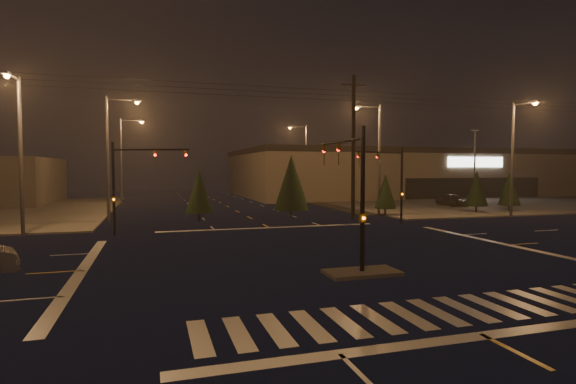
# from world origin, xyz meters

# --- Properties ---
(ground) EXTENTS (140.00, 140.00, 0.00)m
(ground) POSITION_xyz_m (0.00, 0.00, 0.00)
(ground) COLOR black
(ground) RESTS_ON ground
(sidewalk_ne) EXTENTS (36.00, 36.00, 0.12)m
(sidewalk_ne) POSITION_xyz_m (30.00, 30.00, 0.06)
(sidewalk_ne) COLOR #42403B
(sidewalk_ne) RESTS_ON ground
(median_island) EXTENTS (3.00, 1.60, 0.15)m
(median_island) POSITION_xyz_m (0.00, -4.00, 0.07)
(median_island) COLOR #42403B
(median_island) RESTS_ON ground
(crosswalk) EXTENTS (15.00, 2.60, 0.01)m
(crosswalk) POSITION_xyz_m (0.00, -9.00, 0.01)
(crosswalk) COLOR beige
(crosswalk) RESTS_ON ground
(stop_bar_near) EXTENTS (16.00, 0.50, 0.01)m
(stop_bar_near) POSITION_xyz_m (0.00, -11.00, 0.01)
(stop_bar_near) COLOR beige
(stop_bar_near) RESTS_ON ground
(stop_bar_far) EXTENTS (16.00, 0.50, 0.01)m
(stop_bar_far) POSITION_xyz_m (0.00, 11.00, 0.01)
(stop_bar_far) COLOR beige
(stop_bar_far) RESTS_ON ground
(parking_lot) EXTENTS (50.00, 24.00, 0.08)m
(parking_lot) POSITION_xyz_m (35.00, 28.00, 0.04)
(parking_lot) COLOR black
(parking_lot) RESTS_ON ground
(retail_building) EXTENTS (60.20, 28.30, 7.20)m
(retail_building) POSITION_xyz_m (35.00, 45.99, 3.84)
(retail_building) COLOR #756954
(retail_building) RESTS_ON ground
(signal_mast_median) EXTENTS (0.25, 4.59, 6.00)m
(signal_mast_median) POSITION_xyz_m (0.00, -3.07, 3.75)
(signal_mast_median) COLOR black
(signal_mast_median) RESTS_ON ground
(signal_mast_ne) EXTENTS (4.84, 1.86, 6.00)m
(signal_mast_ne) POSITION_xyz_m (9.50, 10.14, 3.79)
(signal_mast_ne) COLOR black
(signal_mast_ne) RESTS_ON ground
(signal_mast_nw) EXTENTS (4.84, 1.86, 6.00)m
(signal_mast_nw) POSITION_xyz_m (-9.50, 10.14, 3.79)
(signal_mast_nw) COLOR black
(signal_mast_nw) RESTS_ON ground
(streetlight_1) EXTENTS (2.77, 0.32, 10.00)m
(streetlight_1) POSITION_xyz_m (-11.18, 18.00, 5.80)
(streetlight_1) COLOR #38383A
(streetlight_1) RESTS_ON ground
(streetlight_2) EXTENTS (2.77, 0.32, 10.00)m
(streetlight_2) POSITION_xyz_m (-11.18, 34.00, 5.80)
(streetlight_2) COLOR #38383A
(streetlight_2) RESTS_ON ground
(streetlight_3) EXTENTS (2.77, 0.32, 10.00)m
(streetlight_3) POSITION_xyz_m (11.18, 16.00, 5.80)
(streetlight_3) COLOR #38383A
(streetlight_3) RESTS_ON ground
(streetlight_4) EXTENTS (2.77, 0.32, 10.00)m
(streetlight_4) POSITION_xyz_m (11.18, 36.00, 5.80)
(streetlight_4) COLOR #38383A
(streetlight_4) RESTS_ON ground
(streetlight_5) EXTENTS (0.32, 2.77, 10.00)m
(streetlight_5) POSITION_xyz_m (-16.00, 11.18, 5.80)
(streetlight_5) COLOR #38383A
(streetlight_5) RESTS_ON ground
(streetlight_6) EXTENTS (0.32, 2.77, 10.00)m
(streetlight_6) POSITION_xyz_m (22.00, 11.18, 5.80)
(streetlight_6) COLOR #38383A
(streetlight_6) RESTS_ON ground
(utility_pole_1) EXTENTS (2.20, 0.32, 12.00)m
(utility_pole_1) POSITION_xyz_m (8.00, 14.00, 6.13)
(utility_pole_1) COLOR black
(utility_pole_1) RESTS_ON ground
(conifer_0) EXTENTS (1.96, 1.96, 3.77)m
(conifer_0) POSITION_xyz_m (12.11, 15.93, 2.23)
(conifer_0) COLOR black
(conifer_0) RESTS_ON ground
(conifer_1) EXTENTS (2.18, 2.18, 4.10)m
(conifer_1) POSITION_xyz_m (21.87, 15.77, 2.40)
(conifer_1) COLOR black
(conifer_1) RESTS_ON ground
(conifer_2) EXTENTS (2.07, 2.07, 3.94)m
(conifer_2) POSITION_xyz_m (25.63, 15.63, 2.32)
(conifer_2) COLOR black
(conifer_2) RESTS_ON ground
(conifer_3) EXTENTS (2.23, 2.23, 4.18)m
(conifer_3) POSITION_xyz_m (-4.48, 16.54, 2.44)
(conifer_3) COLOR black
(conifer_3) RESTS_ON ground
(conifer_4) EXTENTS (3.06, 3.06, 5.48)m
(conifer_4) POSITION_xyz_m (3.46, 16.84, 3.09)
(conifer_4) COLOR black
(conifer_4) RESTS_ON ground
(car_parked) EXTENTS (2.07, 4.51, 1.50)m
(car_parked) POSITION_xyz_m (24.06, 22.46, 0.75)
(car_parked) COLOR black
(car_parked) RESTS_ON ground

